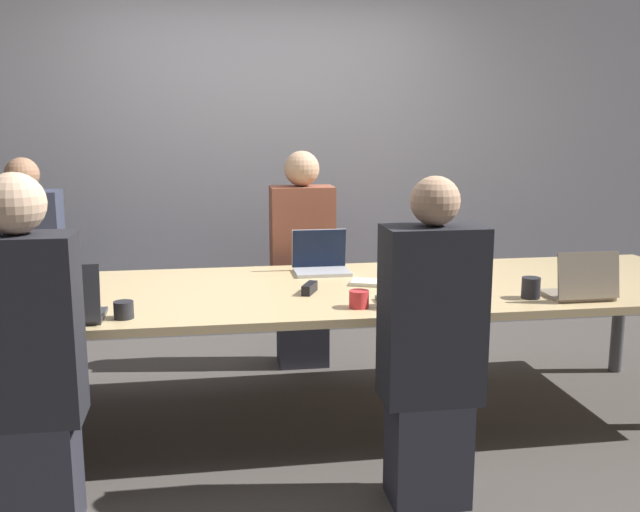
# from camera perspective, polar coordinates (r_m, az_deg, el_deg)

# --- Properties ---
(ground_plane) EXTENTS (24.00, 24.00, 0.00)m
(ground_plane) POSITION_cam_1_polar(r_m,az_deg,el_deg) (3.93, -2.10, -12.93)
(ground_plane) COLOR #4C4742
(curtain_wall) EXTENTS (12.00, 0.06, 2.80)m
(curtain_wall) POSITION_cam_1_polar(r_m,az_deg,el_deg) (5.23, -4.42, 8.78)
(curtain_wall) COLOR #9999A3
(curtain_wall) RESTS_ON ground_plane
(conference_table) EXTENTS (4.62, 1.22, 0.72)m
(conference_table) POSITION_cam_1_polar(r_m,az_deg,el_deg) (3.71, -2.17, -3.33)
(conference_table) COLOR #D6B77F
(conference_table) RESTS_ON ground_plane
(laptop_near_right) EXTENTS (0.31, 0.24, 0.24)m
(laptop_near_right) POSITION_cam_1_polar(r_m,az_deg,el_deg) (3.69, 20.24, -2.21)
(laptop_near_right) COLOR gray
(laptop_near_right) RESTS_ON conference_table
(cup_near_right) EXTENTS (0.09, 0.09, 0.10)m
(cup_near_right) POSITION_cam_1_polar(r_m,az_deg,el_deg) (3.64, 16.52, -2.46)
(cup_near_right) COLOR #232328
(cup_near_right) RESTS_ON conference_table
(laptop_far_center) EXTENTS (0.32, 0.23, 0.24)m
(laptop_far_center) POSITION_cam_1_polar(r_m,az_deg,el_deg) (4.09, 0.04, -0.32)
(laptop_far_center) COLOR #B7B7BC
(laptop_far_center) RESTS_ON conference_table
(person_far_center) EXTENTS (0.40, 0.24, 1.39)m
(person_far_center) POSITION_cam_1_polar(r_m,az_deg,el_deg) (4.59, -1.43, -0.53)
(person_far_center) COLOR #2D2D38
(person_far_center) RESTS_ON ground_plane
(laptop_far_left) EXTENTS (0.31, 0.23, 0.23)m
(laptop_far_left) POSITION_cam_1_polar(r_m,az_deg,el_deg) (4.15, -22.78, -1.08)
(laptop_far_left) COLOR #B7B7BC
(laptop_far_left) RESTS_ON conference_table
(person_far_left) EXTENTS (0.40, 0.24, 1.37)m
(person_far_left) POSITION_cam_1_polar(r_m,az_deg,el_deg) (4.64, -22.19, -1.46)
(person_far_left) COLOR #2D2D38
(person_far_left) RESTS_ON ground_plane
(laptop_near_midright) EXTENTS (0.33, 0.23, 0.22)m
(laptop_near_midright) POSITION_cam_1_polar(r_m,az_deg,el_deg) (3.39, 7.63, -2.85)
(laptop_near_midright) COLOR #333338
(laptop_near_midright) RESTS_ON conference_table
(person_near_midright) EXTENTS (0.40, 0.24, 1.37)m
(person_near_midright) POSITION_cam_1_polar(r_m,az_deg,el_deg) (2.96, 8.85, -7.44)
(person_near_midright) COLOR #2D2D38
(person_near_midright) RESTS_ON ground_plane
(cup_near_midright) EXTENTS (0.09, 0.09, 0.08)m
(cup_near_midright) POSITION_cam_1_polar(r_m,az_deg,el_deg) (3.33, 3.13, -3.46)
(cup_near_midright) COLOR red
(cup_near_midright) RESTS_ON conference_table
(laptop_near_left) EXTENTS (0.36, 0.26, 0.26)m
(laptop_near_left) POSITION_cam_1_polar(r_m,az_deg,el_deg) (3.26, -20.12, -3.77)
(laptop_near_left) COLOR #333338
(laptop_near_left) RESTS_ON conference_table
(person_near_left) EXTENTS (0.40, 0.24, 1.40)m
(person_near_left) POSITION_cam_1_polar(r_m,az_deg,el_deg) (2.93, -22.40, -7.86)
(person_near_left) COLOR #2D2D38
(person_near_left) RESTS_ON ground_plane
(cup_near_left) EXTENTS (0.09, 0.09, 0.08)m
(cup_near_left) POSITION_cam_1_polar(r_m,az_deg,el_deg) (3.26, -15.43, -4.18)
(cup_near_left) COLOR #232328
(cup_near_left) RESTS_ON conference_table
(stapler) EXTENTS (0.10, 0.15, 0.05)m
(stapler) POSITION_cam_1_polar(r_m,az_deg,el_deg) (3.60, -0.84, -2.59)
(stapler) COLOR black
(stapler) RESTS_ON conference_table
(notebook) EXTENTS (0.26, 0.21, 0.02)m
(notebook) POSITION_cam_1_polar(r_m,az_deg,el_deg) (3.80, 4.28, -2.15)
(notebook) COLOR silver
(notebook) RESTS_ON conference_table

